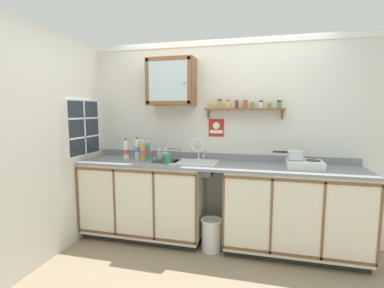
% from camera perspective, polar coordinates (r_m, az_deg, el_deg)
% --- Properties ---
extents(floor, '(6.26, 6.26, 0.00)m').
position_cam_1_polar(floor, '(3.31, 3.56, -21.71)').
color(floor, gray).
rests_on(floor, ground).
extents(back_wall, '(3.86, 0.07, 2.43)m').
position_cam_1_polar(back_wall, '(3.51, 5.51, 0.99)').
color(back_wall, silver).
rests_on(back_wall, ground).
extents(side_wall_left, '(0.05, 3.37, 2.43)m').
position_cam_1_polar(side_wall_left, '(3.37, -26.24, -0.11)').
color(side_wall_left, silver).
rests_on(side_wall_left, ground).
extents(lower_cabinet_run, '(1.49, 0.61, 0.94)m').
position_cam_1_polar(lower_cabinet_run, '(3.61, -9.63, -11.10)').
color(lower_cabinet_run, black).
rests_on(lower_cabinet_run, ground).
extents(lower_cabinet_run_right, '(1.48, 0.61, 0.94)m').
position_cam_1_polar(lower_cabinet_run_right, '(3.34, 19.94, -12.90)').
color(lower_cabinet_run_right, black).
rests_on(lower_cabinet_run_right, ground).
extents(countertop, '(3.22, 0.63, 0.03)m').
position_cam_1_polar(countertop, '(3.24, 4.58, -4.31)').
color(countertop, gray).
rests_on(countertop, lower_cabinet_run).
extents(backsplash, '(3.22, 0.02, 0.08)m').
position_cam_1_polar(backsplash, '(3.51, 5.38, -2.53)').
color(backsplash, gray).
rests_on(backsplash, countertop).
extents(sink, '(0.52, 0.47, 0.40)m').
position_cam_1_polar(sink, '(3.32, 0.68, -4.18)').
color(sink, silver).
rests_on(sink, countertop).
extents(hot_plate_stove, '(0.37, 0.31, 0.08)m').
position_cam_1_polar(hot_plate_stove, '(3.25, 21.93, -3.80)').
color(hot_plate_stove, silver).
rests_on(hot_plate_stove, countertop).
extents(saucepan, '(0.33, 0.18, 0.10)m').
position_cam_1_polar(saucepan, '(3.24, 20.31, -2.07)').
color(saucepan, silver).
rests_on(saucepan, hot_plate_stove).
extents(bottle_detergent_teal_0, '(0.07, 0.07, 0.24)m').
position_cam_1_polar(bottle_detergent_teal_0, '(3.56, -9.08, -1.31)').
color(bottle_detergent_teal_0, teal).
rests_on(bottle_detergent_teal_0, countertop).
extents(bottle_water_clear_1, '(0.06, 0.06, 0.28)m').
position_cam_1_polar(bottle_water_clear_1, '(3.56, -11.14, -1.01)').
color(bottle_water_clear_1, silver).
rests_on(bottle_water_clear_1, countertop).
extents(bottle_juice_amber_2, '(0.06, 0.06, 0.26)m').
position_cam_1_polar(bottle_juice_amber_2, '(3.43, -10.04, -1.51)').
color(bottle_juice_amber_2, gold).
rests_on(bottle_juice_amber_2, countertop).
extents(bottle_opaque_white_3, '(0.06, 0.06, 0.26)m').
position_cam_1_polar(bottle_opaque_white_3, '(3.63, -13.32, -1.17)').
color(bottle_opaque_white_3, white).
rests_on(bottle_opaque_white_3, countertop).
extents(dish_rack, '(0.30, 0.24, 0.17)m').
position_cam_1_polar(dish_rack, '(3.38, -5.47, -2.96)').
color(dish_rack, '#333338').
rests_on(dish_rack, countertop).
extents(mug, '(0.11, 0.12, 0.11)m').
position_cam_1_polar(mug, '(3.26, -5.14, -2.99)').
color(mug, '#337259').
rests_on(mug, countertop).
extents(wall_cabinet, '(0.58, 0.29, 0.57)m').
position_cam_1_polar(wall_cabinet, '(3.49, -4.25, 12.50)').
color(wall_cabinet, brown).
extents(spice_shelf, '(0.93, 0.14, 0.23)m').
position_cam_1_polar(spice_shelf, '(3.37, 10.50, 7.27)').
color(spice_shelf, brown).
extents(warning_sign, '(0.19, 0.01, 0.22)m').
position_cam_1_polar(warning_sign, '(3.48, 4.97, 3.29)').
color(warning_sign, '#B2261E').
extents(window, '(0.03, 0.63, 0.70)m').
position_cam_1_polar(window, '(3.72, -21.16, 3.11)').
color(window, '#262D38').
extents(trash_bin, '(0.25, 0.25, 0.36)m').
position_cam_1_polar(trash_bin, '(3.33, 4.04, -17.85)').
color(trash_bin, silver).
rests_on(trash_bin, ground).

